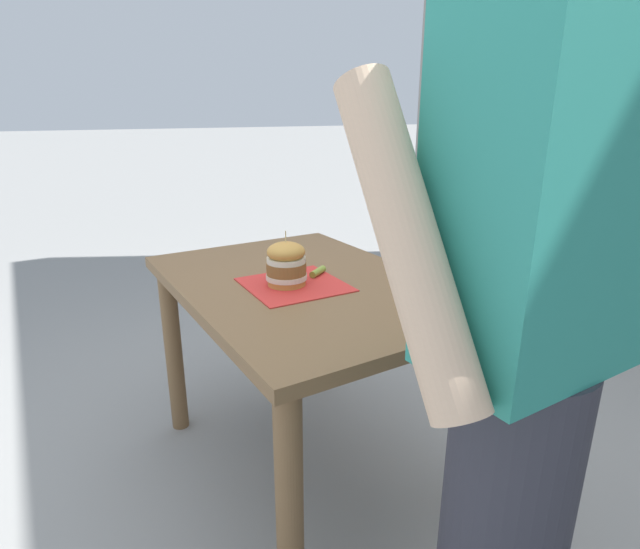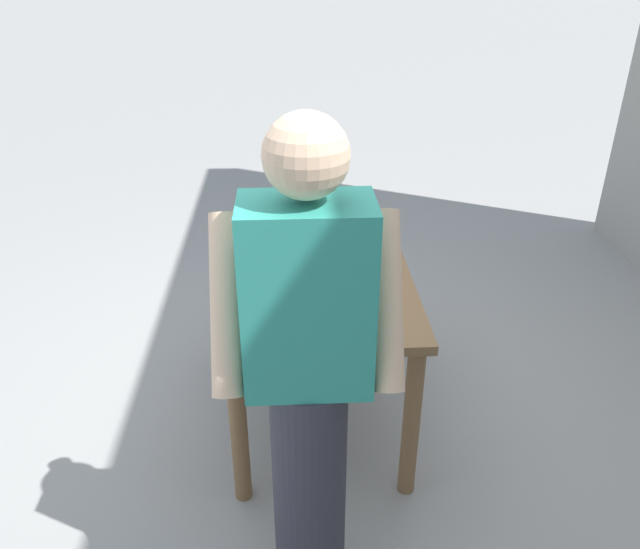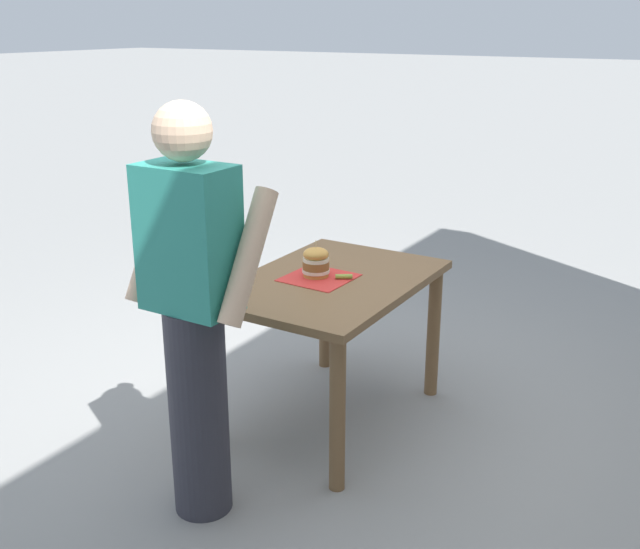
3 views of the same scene
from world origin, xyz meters
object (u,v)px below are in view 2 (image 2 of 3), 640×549
at_px(patio_table, 319,299).
at_px(diner_across_table, 308,383).
at_px(sandwich, 301,260).
at_px(pickle_spear, 333,268).

distance_m(patio_table, diner_across_table, 0.95).
bearing_deg(diner_across_table, sandwich, -90.10).
relative_size(patio_table, sandwich, 6.38).
xyz_separation_m(patio_table, diner_across_table, (0.08, 0.92, 0.25)).
distance_m(pickle_spear, diner_across_table, 0.95).
xyz_separation_m(pickle_spear, diner_across_table, (0.14, 0.94, 0.11)).
height_order(pickle_spear, diner_across_table, diner_across_table).
relative_size(pickle_spear, diner_across_table, 0.05).
height_order(patio_table, diner_across_table, diner_across_table).
bearing_deg(sandwich, patio_table, -170.41).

